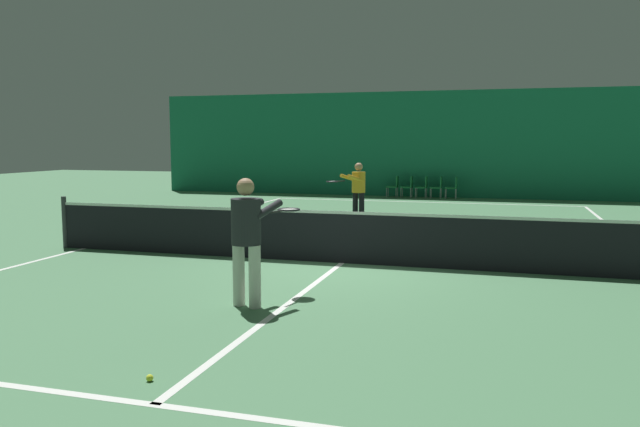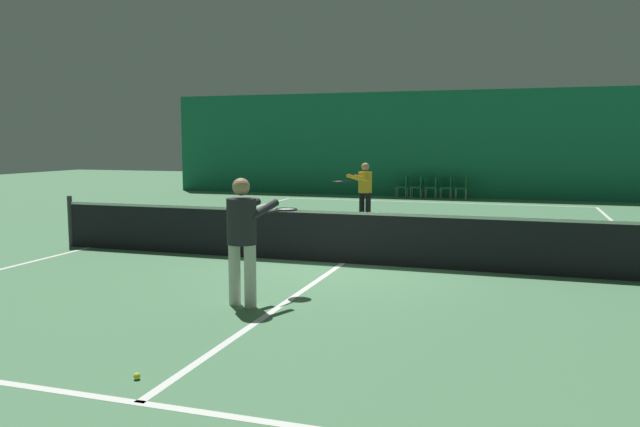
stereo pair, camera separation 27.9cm
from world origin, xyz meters
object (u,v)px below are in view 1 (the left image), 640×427
object	(u,v)px
player_far	(357,187)
courtside_chair_3	(438,186)
player_near	(248,232)
courtside_chair_4	(453,186)
courtside_chair_2	(423,186)
courtside_chair_0	(394,185)
tennis_ball	(150,378)
tennis_net	(342,235)
courtside_chair_1	(409,185)

from	to	relation	value
player_far	courtside_chair_3	world-z (taller)	player_far
player_far	player_near	bearing A→B (deg)	37.39
courtside_chair_4	courtside_chair_2	bearing A→B (deg)	-90.00
courtside_chair_0	courtside_chair_4	distance (m)	2.29
courtside_chair_2	courtside_chair_0	bearing A→B (deg)	-90.00
courtside_chair_0	courtside_chair_4	size ratio (longest dim) A/B	1.00
player_near	tennis_ball	size ratio (longest dim) A/B	26.16
player_far	courtside_chair_0	bearing A→B (deg)	-144.40
player_near	courtside_chair_0	world-z (taller)	player_near
courtside_chair_3	tennis_ball	distance (m)	19.60
player_far	courtside_chair_3	xyz separation A→B (m)	(1.45, 7.69, -0.46)
tennis_net	tennis_ball	xyz separation A→B (m)	(-0.32, -5.95, -0.48)
player_far	courtside_chair_1	distance (m)	7.71
courtside_chair_2	courtside_chair_3	distance (m)	0.57
player_far	tennis_ball	size ratio (longest dim) A/B	24.53
player_near	courtside_chair_3	xyz separation A→B (m)	(0.85, 16.85, -0.52)
player_near	courtside_chair_4	xyz separation A→B (m)	(1.42, 16.85, -0.52)
tennis_net	player_far	distance (m)	6.05
tennis_net	courtside_chair_1	size ratio (longest dim) A/B	14.29
tennis_net	courtside_chair_1	xyz separation A→B (m)	(-0.77, 13.63, -0.03)
courtside_chair_0	courtside_chair_3	world-z (taller)	same
courtside_chair_4	tennis_net	bearing A→B (deg)	-3.98
courtside_chair_0	courtside_chair_1	size ratio (longest dim) A/B	1.00
courtside_chair_1	courtside_chair_3	xyz separation A→B (m)	(1.15, 0.00, 0.00)
player_near	player_far	world-z (taller)	player_near
player_far	courtside_chair_0	size ratio (longest dim) A/B	1.93
tennis_net	player_near	distance (m)	3.30
courtside_chair_0	tennis_ball	xyz separation A→B (m)	(1.02, -19.58, -0.45)
player_far	courtside_chair_4	world-z (taller)	player_far
player_far	courtside_chair_4	distance (m)	7.96
player_near	courtside_chair_4	size ratio (longest dim) A/B	2.06
courtside_chair_2	tennis_ball	world-z (taller)	courtside_chair_2
courtside_chair_0	courtside_chair_2	distance (m)	1.15
courtside_chair_3	courtside_chair_4	distance (m)	0.57
courtside_chair_1	courtside_chair_4	size ratio (longest dim) A/B	1.00
courtside_chair_4	courtside_chair_0	bearing A→B (deg)	-90.00
courtside_chair_4	courtside_chair_1	bearing A→B (deg)	-90.00
tennis_ball	player_far	bearing A→B (deg)	93.65
courtside_chair_1	tennis_ball	world-z (taller)	courtside_chair_1
courtside_chair_1	courtside_chair_3	distance (m)	1.15
courtside_chair_2	courtside_chair_4	world-z (taller)	same
courtside_chair_3	courtside_chair_0	bearing A→B (deg)	-90.00
player_far	courtside_chair_2	world-z (taller)	player_far
courtside_chair_2	courtside_chair_3	size ratio (longest dim) A/B	1.00
tennis_net	courtside_chair_0	world-z (taller)	tennis_net
courtside_chair_1	tennis_ball	xyz separation A→B (m)	(0.45, -19.58, -0.45)
courtside_chair_4	tennis_ball	distance (m)	19.62
courtside_chair_1	tennis_ball	size ratio (longest dim) A/B	12.73
player_near	tennis_ball	bearing A→B (deg)	-161.80
courtside_chair_3	tennis_ball	world-z (taller)	courtside_chair_3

